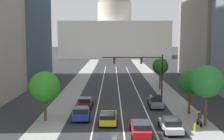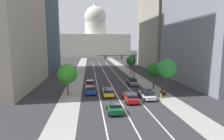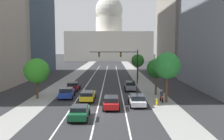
{
  "view_description": "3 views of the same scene",
  "coord_description": "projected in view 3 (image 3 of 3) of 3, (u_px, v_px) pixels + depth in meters",
  "views": [
    {
      "loc": [
        -1.23,
        -27.17,
        10.08
      ],
      "look_at": [
        -1.1,
        29.73,
        3.57
      ],
      "focal_mm": 48.8,
      "sensor_mm": 36.0,
      "label": 1
    },
    {
      "loc": [
        -5.04,
        -26.39,
        9.55
      ],
      "look_at": [
        1.14,
        23.3,
        2.43
      ],
      "focal_mm": 29.54,
      "sensor_mm": 36.0,
      "label": 2
    },
    {
      "loc": [
        1.75,
        -25.76,
        7.43
      ],
      "look_at": [
        1.63,
        25.2,
        2.56
      ],
      "focal_mm": 37.78,
      "sensor_mm": 36.0,
      "label": 3
    }
  ],
  "objects": [
    {
      "name": "street_tree_near_right",
      "position": [
        138.0,
        61.0,
        54.78
      ],
      "size": [
        2.96,
        2.96,
        5.87
      ],
      "color": "#51381E",
      "rests_on": "ground"
    },
    {
      "name": "lane_stripe_right",
      "position": [
        120.0,
        82.0,
        51.23
      ],
      "size": [
        0.16,
        90.0,
        0.01
      ],
      "primitive_type": "cube",
      "color": "white",
      "rests_on": "ground"
    },
    {
      "name": "car_red",
      "position": [
        112.0,
        102.0,
        28.84
      ],
      "size": [
        2.03,
        4.74,
        1.55
      ],
      "rotation": [
        0.0,
        0.0,
        1.57
      ],
      "color": "red",
      "rests_on": "ground"
    },
    {
      "name": "car_blue",
      "position": [
        67.0,
        93.0,
        34.68
      ],
      "size": [
        2.28,
        4.17,
        1.58
      ],
      "rotation": [
        0.0,
        0.0,
        1.62
      ],
      "color": "#1E389E",
      "rests_on": "ground"
    },
    {
      "name": "fire_hydrant",
      "position": [
        157.0,
        102.0,
        30.23
      ],
      "size": [
        0.26,
        0.35,
        0.91
      ],
      "color": "yellow",
      "rests_on": "ground"
    },
    {
      "name": "car_gray",
      "position": [
        131.0,
        86.0,
        41.16
      ],
      "size": [
        2.05,
        4.58,
        1.5
      ],
      "rotation": [
        0.0,
        0.0,
        1.55
      ],
      "color": "slate",
      "rests_on": "ground"
    },
    {
      "name": "ground_plane",
      "position": [
        106.0,
        74.0,
        66.17
      ],
      "size": [
        400.0,
        400.0,
        0.0
      ],
      "primitive_type": "plane",
      "color": "#2B2B2D"
    },
    {
      "name": "lane_stripe_left",
      "position": [
        89.0,
        82.0,
        51.25
      ],
      "size": [
        0.16,
        90.0,
        0.01
      ],
      "primitive_type": "cube",
      "color": "white",
      "rests_on": "ground"
    },
    {
      "name": "sidewalk_right",
      "position": [
        138.0,
        76.0,
        61.18
      ],
      "size": [
        3.71,
        130.0,
        0.01
      ],
      "primitive_type": "cube",
      "color": "gray",
      "rests_on": "ground"
    },
    {
      "name": "cyclist",
      "position": [
        162.0,
        96.0,
        32.01
      ],
      "size": [
        0.37,
        1.7,
        1.72
      ],
      "rotation": [
        0.0,
        0.0,
        1.63
      ],
      "color": "black",
      "rests_on": "ground"
    },
    {
      "name": "car_crimson",
      "position": [
        74.0,
        86.0,
        40.63
      ],
      "size": [
        2.15,
        4.19,
        1.47
      ],
      "rotation": [
        0.0,
        0.0,
        1.53
      ],
      "color": "maroon",
      "rests_on": "ground"
    },
    {
      "name": "car_yellow",
      "position": [
        88.0,
        95.0,
        32.86
      ],
      "size": [
        2.12,
        4.52,
        1.45
      ],
      "rotation": [
        0.0,
        0.0,
        1.56
      ],
      "color": "yellow",
      "rests_on": "ground"
    },
    {
      "name": "sidewalk_left",
      "position": [
        73.0,
        76.0,
        61.21
      ],
      "size": [
        3.71,
        130.0,
        0.01
      ],
      "primitive_type": "cube",
      "color": "gray",
      "rests_on": "ground"
    },
    {
      "name": "traffic_signal_mast",
      "position": [
        123.0,
        59.0,
        47.35
      ],
      "size": [
        9.77,
        0.39,
        7.01
      ],
      "color": "black",
      "rests_on": "ground"
    },
    {
      "name": "street_tree_mid_left",
      "position": [
        37.0,
        71.0,
        33.98
      ],
      "size": [
        3.63,
        3.63,
        5.9
      ],
      "color": "#51381E",
      "rests_on": "ground"
    },
    {
      "name": "car_white",
      "position": [
        137.0,
        100.0,
        30.16
      ],
      "size": [
        2.09,
        4.71,
        1.47
      ],
      "rotation": [
        0.0,
        0.0,
        1.58
      ],
      "color": "silver",
      "rests_on": "ground"
    },
    {
      "name": "street_tree_far_right",
      "position": [
        157.0,
        69.0,
        36.92
      ],
      "size": [
        3.02,
        3.02,
        5.64
      ],
      "color": "#51381E",
      "rests_on": "ground"
    },
    {
      "name": "capitol_building",
      "position": [
        110.0,
        39.0,
        139.38
      ],
      "size": [
        48.95,
        22.99,
        38.46
      ],
      "color": "beige",
      "rests_on": "ground"
    },
    {
      "name": "street_tree_mid_right",
      "position": [
        168.0,
        66.0,
        31.69
      ],
      "size": [
        3.6,
        3.6,
        6.82
      ],
      "color": "#51381E",
      "rests_on": "ground"
    },
    {
      "name": "car_green",
      "position": [
        80.0,
        112.0,
        24.47
      ],
      "size": [
        2.01,
        4.05,
        1.44
      ],
      "rotation": [
        0.0,
        0.0,
        1.57
      ],
      "color": "#14512D",
      "rests_on": "ground"
    },
    {
      "name": "lane_stripe_center",
      "position": [
        105.0,
        82.0,
        51.24
      ],
      "size": [
        0.16,
        90.0,
        0.01
      ],
      "primitive_type": "cube",
      "color": "white",
      "rests_on": "ground"
    }
  ]
}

